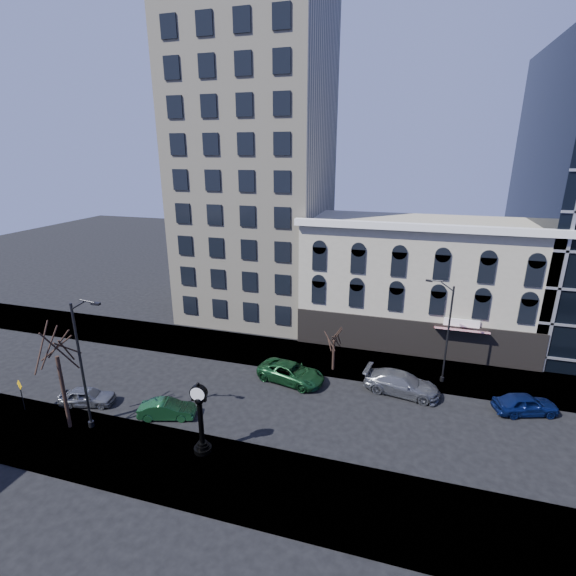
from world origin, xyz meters
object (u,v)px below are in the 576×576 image
(car_near_a, at_px, (87,396))
(car_near_b, at_px, (167,409))
(warning_sign, at_px, (20,390))
(street_lamp_near, at_px, (84,331))
(street_clock, at_px, (201,421))

(car_near_a, relative_size, car_near_b, 1.00)
(warning_sign, height_order, car_near_b, warning_sign)
(street_lamp_near, height_order, car_near_a, street_lamp_near)
(street_clock, xyz_separation_m, car_near_b, (-4.20, 2.66, -1.70))
(warning_sign, relative_size, car_near_a, 0.62)
(warning_sign, distance_m, car_near_b, 10.84)
(street_lamp_near, distance_m, car_near_a, 7.72)
(street_clock, relative_size, car_near_a, 1.23)
(street_lamp_near, xyz_separation_m, warning_sign, (-6.83, 0.22, -5.57))
(street_clock, xyz_separation_m, street_lamp_near, (-7.88, 0.08, 5.05))
(street_lamp_near, distance_m, warning_sign, 8.81)
(street_clock, distance_m, street_lamp_near, 9.36)
(street_clock, bearing_deg, warning_sign, 172.28)
(car_near_b, bearing_deg, warning_sign, 86.23)
(warning_sign, bearing_deg, street_lamp_near, 21.13)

